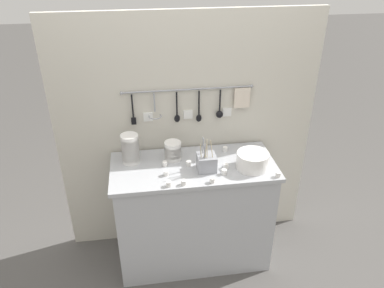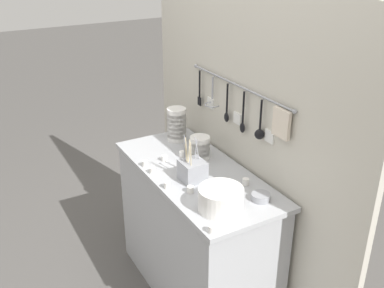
% 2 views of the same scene
% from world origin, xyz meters
% --- Properties ---
extents(ground_plane, '(20.00, 20.00, 0.00)m').
position_xyz_m(ground_plane, '(0.00, 0.00, 0.00)').
color(ground_plane, '#514F4C').
extents(counter, '(1.21, 0.55, 0.90)m').
position_xyz_m(counter, '(0.00, 0.00, 0.45)').
color(counter, '#ADAFB5').
rests_on(counter, ground).
extents(back_wall, '(2.01, 0.11, 1.94)m').
position_xyz_m(back_wall, '(0.00, 0.31, 0.97)').
color(back_wall, beige).
rests_on(back_wall, ground).
extents(bowl_stack_back_corner, '(0.13, 0.13, 0.23)m').
position_xyz_m(bowl_stack_back_corner, '(-0.45, 0.11, 1.01)').
color(bowl_stack_back_corner, white).
rests_on(bowl_stack_back_corner, counter).
extents(bowl_stack_wide_centre, '(0.12, 0.12, 0.14)m').
position_xyz_m(bowl_stack_wide_centre, '(-0.14, 0.11, 0.97)').
color(bowl_stack_wide_centre, white).
rests_on(bowl_stack_wide_centre, counter).
extents(plate_stack, '(0.23, 0.23, 0.12)m').
position_xyz_m(plate_stack, '(0.41, -0.09, 0.96)').
color(plate_stack, white).
rests_on(plate_stack, counter).
extents(steel_mixing_bowl, '(0.10, 0.10, 0.04)m').
position_xyz_m(steel_mixing_bowl, '(0.44, 0.14, 0.91)').
color(steel_mixing_bowl, '#93969E').
rests_on(steel_mixing_bowl, counter).
extents(cutlery_caddy, '(0.13, 0.13, 0.27)m').
position_xyz_m(cutlery_caddy, '(0.08, -0.07, 0.96)').
color(cutlery_caddy, '#93969E').
rests_on(cutlery_caddy, counter).
extents(cup_by_caddy, '(0.04, 0.04, 0.04)m').
position_xyz_m(cup_by_caddy, '(0.22, -0.08, 0.91)').
color(cup_by_caddy, white).
rests_on(cup_by_caddy, counter).
extents(cup_mid_row, '(0.04, 0.04, 0.04)m').
position_xyz_m(cup_mid_row, '(-0.10, -0.23, 0.91)').
color(cup_mid_row, white).
rests_on(cup_mid_row, counter).
extents(cup_edge_far, '(0.04, 0.04, 0.04)m').
position_xyz_m(cup_edge_far, '(-0.21, -0.10, 0.91)').
color(cup_edge_far, white).
rests_on(cup_edge_far, counter).
extents(cup_front_left, '(0.04, 0.04, 0.04)m').
position_xyz_m(cup_front_left, '(0.27, 0.16, 0.91)').
color(cup_front_left, white).
rests_on(cup_front_left, counter).
extents(cup_back_right, '(0.04, 0.04, 0.04)m').
position_xyz_m(cup_back_right, '(0.56, -0.23, 0.91)').
color(cup_back_right, white).
rests_on(cup_back_right, counter).
extents(cup_centre, '(0.04, 0.04, 0.04)m').
position_xyz_m(cup_centre, '(-0.04, -0.00, 0.91)').
color(cup_centre, white).
rests_on(cup_centre, counter).
extents(cup_front_right, '(0.04, 0.04, 0.04)m').
position_xyz_m(cup_front_right, '(0.09, -0.23, 0.91)').
color(cup_front_right, white).
rests_on(cup_front_right, counter).
extents(cup_edge_near, '(0.04, 0.04, 0.04)m').
position_xyz_m(cup_edge_near, '(0.20, -0.15, 0.91)').
color(cup_edge_near, white).
rests_on(cup_edge_near, counter).
extents(cup_back_left, '(0.04, 0.04, 0.04)m').
position_xyz_m(cup_back_left, '(-0.21, 0.02, 0.91)').
color(cup_back_left, white).
rests_on(cup_back_left, counter).
extents(cup_beside_plates, '(0.04, 0.04, 0.04)m').
position_xyz_m(cup_beside_plates, '(-0.20, -0.23, 0.91)').
color(cup_beside_plates, white).
rests_on(cup_beside_plates, counter).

